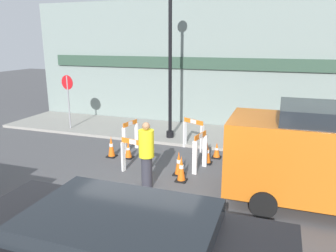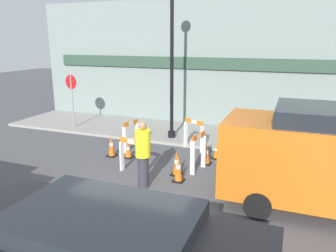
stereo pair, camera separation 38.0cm
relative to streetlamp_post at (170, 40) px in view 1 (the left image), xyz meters
name	(u,v)px [view 1 (the left image)]	position (x,y,z in m)	size (l,w,h in m)	color
ground_plane	(153,208)	(1.36, -5.19, -3.78)	(60.00, 60.00, 0.00)	#4C4C4F
sidewalk_slab	(209,136)	(1.36, 0.88, -3.73)	(18.00, 3.13, 0.11)	gray
storefront_facade	(219,65)	(1.36, 2.52, -1.03)	(18.00, 0.22, 5.50)	gray
streetlamp_post	(170,40)	(0.00, 0.00, 0.00)	(0.44, 0.44, 5.77)	black
stop_sign	(68,93)	(-4.48, -0.10, -2.17)	(0.60, 0.11, 2.26)	gray
barricade_0	(133,155)	(0.08, -3.51, -3.22)	(0.83, 0.32, 1.04)	white
barricade_1	(200,151)	(1.83, -2.63, -3.18)	(0.28, 0.76, 1.15)	white
barricade_2	(193,133)	(1.15, -0.85, -3.19)	(0.83, 0.52, 1.10)	white
barricade_3	(131,135)	(-0.89, -1.67, -3.22)	(0.29, 0.77, 1.06)	white
traffic_cone_0	(111,147)	(-1.22, -2.46, -3.44)	(0.30, 0.30, 0.72)	black
traffic_cone_1	(179,163)	(1.34, -3.16, -3.44)	(0.30, 0.30, 0.72)	black
traffic_cone_2	(207,153)	(1.91, -2.01, -3.45)	(0.30, 0.30, 0.69)	black
traffic_cone_3	(217,150)	(2.10, -1.41, -3.53)	(0.30, 0.30, 0.53)	black
traffic_cone_4	(128,150)	(-0.64, -2.38, -3.52)	(0.30, 0.30, 0.56)	black
traffic_cone_5	(181,169)	(1.54, -3.55, -3.43)	(0.30, 0.30, 0.74)	black
person_worker	(146,153)	(0.79, -4.21, -2.84)	(0.45, 0.45, 1.77)	#33333D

